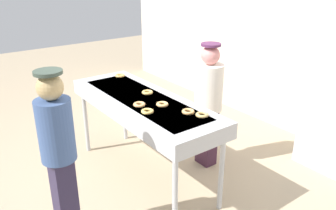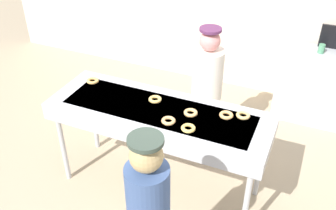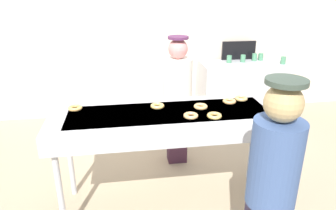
{
  "view_description": "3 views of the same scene",
  "coord_description": "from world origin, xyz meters",
  "px_view_note": "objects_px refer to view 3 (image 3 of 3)",
  "views": [
    {
      "loc": [
        3.19,
        -2.0,
        2.49
      ],
      "look_at": [
        0.1,
        0.29,
        0.93
      ],
      "focal_mm": 36.94,
      "sensor_mm": 36.0,
      "label": 1
    },
    {
      "loc": [
        1.32,
        -2.79,
        3.16
      ],
      "look_at": [
        0.03,
        0.17,
        1.0
      ],
      "focal_mm": 40.53,
      "sensor_mm": 36.0,
      "label": 2
    },
    {
      "loc": [
        -0.42,
        -2.69,
        2.19
      ],
      "look_at": [
        0.03,
        0.24,
        1.03
      ],
      "focal_mm": 33.2,
      "sensor_mm": 36.0,
      "label": 3
    }
  ],
  "objects_px": {
    "glazed_donut_2": "(229,101)",
    "glazed_donut_4": "(201,106)",
    "glazed_donut_6": "(191,116)",
    "glazed_donut_1": "(157,106)",
    "prep_counter": "(241,90)",
    "worker_baker": "(177,94)",
    "customer_waiting": "(270,193)",
    "glazed_donut_5": "(241,98)",
    "glazed_donut_3": "(75,108)",
    "paper_cup_2": "(243,58)",
    "glazed_donut_0": "(214,116)",
    "paper_cup_3": "(229,59)",
    "paper_cup_0": "(254,57)",
    "fryer_conveyor": "(169,121)",
    "paper_cup_4": "(283,60)",
    "paper_cup_1": "(261,57)",
    "menu_display": "(239,50)"
  },
  "relations": [
    {
      "from": "glazed_donut_1",
      "to": "paper_cup_0",
      "type": "distance_m",
      "value": 2.88
    },
    {
      "from": "menu_display",
      "to": "glazed_donut_3",
      "type": "bearing_deg",
      "value": -138.36
    },
    {
      "from": "glazed_donut_1",
      "to": "glazed_donut_3",
      "type": "xyz_separation_m",
      "value": [
        -0.79,
        0.07,
        0.0
      ]
    },
    {
      "from": "glazed_donut_3",
      "to": "prep_counter",
      "type": "bearing_deg",
      "value": 38.11
    },
    {
      "from": "worker_baker",
      "to": "glazed_donut_4",
      "type": "bearing_deg",
      "value": 80.69
    },
    {
      "from": "glazed_donut_2",
      "to": "glazed_donut_3",
      "type": "xyz_separation_m",
      "value": [
        -1.54,
        0.05,
        0.0
      ]
    },
    {
      "from": "prep_counter",
      "to": "customer_waiting",
      "type": "bearing_deg",
      "value": -108.7
    },
    {
      "from": "glazed_donut_4",
      "to": "glazed_donut_1",
      "type": "bearing_deg",
      "value": 169.21
    },
    {
      "from": "glazed_donut_2",
      "to": "paper_cup_3",
      "type": "xyz_separation_m",
      "value": [
        0.71,
        2.04,
        -0.05
      ]
    },
    {
      "from": "paper_cup_0",
      "to": "glazed_donut_5",
      "type": "bearing_deg",
      "value": -116.74
    },
    {
      "from": "prep_counter",
      "to": "menu_display",
      "type": "xyz_separation_m",
      "value": [
        0.0,
        0.26,
        0.63
      ]
    },
    {
      "from": "worker_baker",
      "to": "paper_cup_2",
      "type": "distance_m",
      "value": 1.94
    },
    {
      "from": "glazed_donut_6",
      "to": "paper_cup_0",
      "type": "relative_size",
      "value": 1.11
    },
    {
      "from": "glazed_donut_5",
      "to": "paper_cup_0",
      "type": "xyz_separation_m",
      "value": [
        1.03,
        2.05,
        -0.05
      ]
    },
    {
      "from": "worker_baker",
      "to": "menu_display",
      "type": "height_order",
      "value": "worker_baker"
    },
    {
      "from": "glazed_donut_0",
      "to": "glazed_donut_6",
      "type": "relative_size",
      "value": 1.0
    },
    {
      "from": "worker_baker",
      "to": "paper_cup_2",
      "type": "bearing_deg",
      "value": -150.65
    },
    {
      "from": "glazed_donut_1",
      "to": "paper_cup_3",
      "type": "distance_m",
      "value": 2.52
    },
    {
      "from": "glazed_donut_0",
      "to": "paper_cup_3",
      "type": "height_order",
      "value": "glazed_donut_0"
    },
    {
      "from": "worker_baker",
      "to": "prep_counter",
      "type": "relative_size",
      "value": 1.15
    },
    {
      "from": "glazed_donut_0",
      "to": "glazed_donut_1",
      "type": "height_order",
      "value": "same"
    },
    {
      "from": "paper_cup_3",
      "to": "menu_display",
      "type": "bearing_deg",
      "value": 42.17
    },
    {
      "from": "fryer_conveyor",
      "to": "glazed_donut_5",
      "type": "relative_size",
      "value": 16.67
    },
    {
      "from": "glazed_donut_2",
      "to": "paper_cup_2",
      "type": "height_order",
      "value": "glazed_donut_2"
    },
    {
      "from": "glazed_donut_1",
      "to": "customer_waiting",
      "type": "xyz_separation_m",
      "value": [
        0.56,
        -1.31,
        -0.11
      ]
    },
    {
      "from": "glazed_donut_5",
      "to": "menu_display",
      "type": "relative_size",
      "value": 0.23
    },
    {
      "from": "paper_cup_0",
      "to": "paper_cup_3",
      "type": "distance_m",
      "value": 0.48
    },
    {
      "from": "paper_cup_4",
      "to": "fryer_conveyor",
      "type": "bearing_deg",
      "value": -138.18
    },
    {
      "from": "glazed_donut_1",
      "to": "glazed_donut_2",
      "type": "relative_size",
      "value": 1.0
    },
    {
      "from": "paper_cup_3",
      "to": "fryer_conveyor",
      "type": "bearing_deg",
      "value": -121.77
    },
    {
      "from": "fryer_conveyor",
      "to": "menu_display",
      "type": "height_order",
      "value": "menu_display"
    },
    {
      "from": "glazed_donut_1",
      "to": "worker_baker",
      "type": "bearing_deg",
      "value": 64.75
    },
    {
      "from": "glazed_donut_1",
      "to": "prep_counter",
      "type": "xyz_separation_m",
      "value": [
        1.69,
        2.01,
        -0.59
      ]
    },
    {
      "from": "glazed_donut_2",
      "to": "glazed_donut_5",
      "type": "xyz_separation_m",
      "value": [
        0.15,
        0.06,
        0.0
      ]
    },
    {
      "from": "glazed_donut_0",
      "to": "customer_waiting",
      "type": "bearing_deg",
      "value": -85.45
    },
    {
      "from": "glazed_donut_0",
      "to": "glazed_donut_4",
      "type": "relative_size",
      "value": 1.0
    },
    {
      "from": "fryer_conveyor",
      "to": "paper_cup_3",
      "type": "bearing_deg",
      "value": 58.23
    },
    {
      "from": "paper_cup_1",
      "to": "fryer_conveyor",
      "type": "bearing_deg",
      "value": -130.58
    },
    {
      "from": "glazed_donut_3",
      "to": "glazed_donut_4",
      "type": "relative_size",
      "value": 1.0
    },
    {
      "from": "glazed_donut_4",
      "to": "paper_cup_2",
      "type": "relative_size",
      "value": 1.11
    },
    {
      "from": "glazed_donut_0",
      "to": "menu_display",
      "type": "bearing_deg",
      "value": 65.09
    },
    {
      "from": "glazed_donut_2",
      "to": "paper_cup_1",
      "type": "height_order",
      "value": "glazed_donut_2"
    },
    {
      "from": "fryer_conveyor",
      "to": "paper_cup_1",
      "type": "distance_m",
      "value": 3.0
    },
    {
      "from": "glazed_donut_2",
      "to": "glazed_donut_4",
      "type": "bearing_deg",
      "value": -163.14
    },
    {
      "from": "fryer_conveyor",
      "to": "glazed_donut_6",
      "type": "distance_m",
      "value": 0.26
    },
    {
      "from": "glazed_donut_5",
      "to": "glazed_donut_6",
      "type": "bearing_deg",
      "value": -149.37
    },
    {
      "from": "fryer_conveyor",
      "to": "paper_cup_4",
      "type": "height_order",
      "value": "paper_cup_4"
    },
    {
      "from": "glazed_donut_4",
      "to": "glazed_donut_6",
      "type": "distance_m",
      "value": 0.25
    },
    {
      "from": "glazed_donut_2",
      "to": "paper_cup_4",
      "type": "relative_size",
      "value": 1.11
    },
    {
      "from": "glazed_donut_2",
      "to": "glazed_donut_3",
      "type": "height_order",
      "value": "same"
    }
  ]
}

